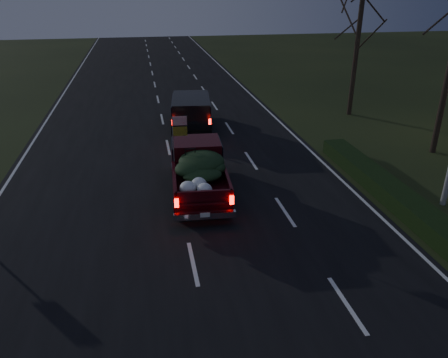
{
  "coord_description": "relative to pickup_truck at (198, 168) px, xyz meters",
  "views": [
    {
      "loc": [
        -1.09,
        -10.52,
        7.42
      ],
      "look_at": [
        1.47,
        2.89,
        1.3
      ],
      "focal_mm": 35.0,
      "sensor_mm": 36.0,
      "label": 1
    }
  ],
  "objects": [
    {
      "name": "ground",
      "position": [
        -0.82,
        -4.73,
        -1.02
      ],
      "size": [
        120.0,
        120.0,
        0.0
      ],
      "primitive_type": "plane",
      "color": "black",
      "rests_on": "ground"
    },
    {
      "name": "lead_suv",
      "position": [
        0.71,
        8.27,
        0.06
      ],
      "size": [
        2.61,
        5.17,
        1.43
      ],
      "rotation": [
        0.0,
        0.0,
        -0.11
      ],
      "color": "black",
      "rests_on": "ground"
    },
    {
      "name": "hedge_row",
      "position": [
        6.98,
        -1.73,
        -0.72
      ],
      "size": [
        1.0,
        10.0,
        0.6
      ],
      "primitive_type": "cube",
      "color": "black",
      "rests_on": "ground"
    },
    {
      "name": "bare_tree_far",
      "position": [
        10.68,
        9.27,
        4.21
      ],
      "size": [
        3.6,
        3.6,
        7.0
      ],
      "color": "black",
      "rests_on": "ground"
    },
    {
      "name": "pickup_truck",
      "position": [
        0.0,
        0.0,
        0.0
      ],
      "size": [
        2.31,
        5.32,
        2.73
      ],
      "rotation": [
        0.0,
        0.0,
        -0.06
      ],
      "color": "#36070D",
      "rests_on": "ground"
    },
    {
      "name": "road_asphalt",
      "position": [
        -0.82,
        -4.73,
        -1.01
      ],
      "size": [
        14.0,
        120.0,
        0.02
      ],
      "primitive_type": "cube",
      "color": "black",
      "rests_on": "ground"
    }
  ]
}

